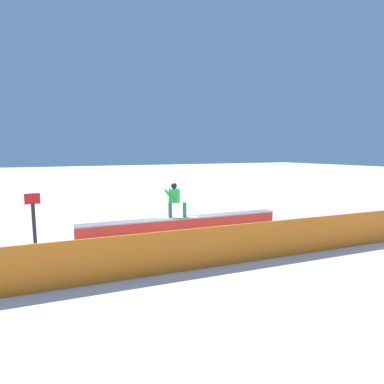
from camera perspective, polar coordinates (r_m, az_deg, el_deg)
The scene contains 5 objects.
ground_plane at distance 11.52m, azimuth -1.66°, elevation -7.97°, with size 120.00×120.00×0.00m, color white.
grind_box at distance 11.44m, azimuth -1.66°, elevation -6.51°, with size 7.63×1.17×0.67m.
snowboarder at distance 11.16m, azimuth -3.21°, elevation -1.36°, with size 1.54×0.74×1.29m.
safety_fence at distance 8.54m, azimuth 7.66°, elevation -9.72°, with size 13.25×0.06×1.11m, color orange.
trail_marker at distance 9.65m, azimuth -27.45°, elevation -5.52°, with size 0.40×0.10×1.94m.
Camera 1 is at (4.52, 10.14, 3.07)m, focal length 28.50 mm.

